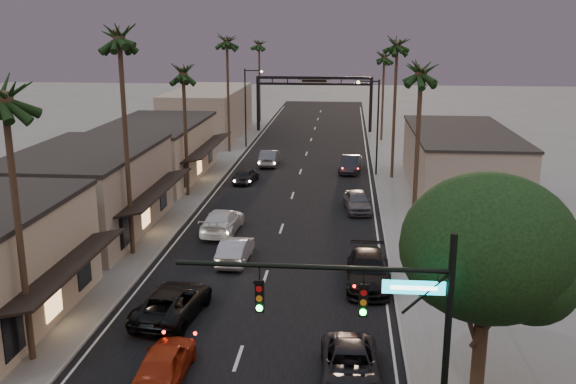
% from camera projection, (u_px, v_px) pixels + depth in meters
% --- Properties ---
extents(ground, '(200.00, 200.00, 0.00)m').
position_uv_depth(ground, '(295.00, 187.00, 56.16)').
color(ground, slate).
rests_on(ground, ground).
extents(road, '(14.00, 120.00, 0.02)m').
position_uv_depth(road, '(300.00, 174.00, 60.97)').
color(road, black).
rests_on(road, ground).
extents(sidewalk_left, '(5.00, 92.00, 0.12)m').
position_uv_depth(sidewalk_left, '(216.00, 157.00, 68.55)').
color(sidewalk_left, slate).
rests_on(sidewalk_left, ground).
extents(sidewalk_right, '(5.00, 92.00, 0.12)m').
position_uv_depth(sidewalk_right, '(395.00, 160.00, 66.86)').
color(sidewalk_right, slate).
rests_on(sidewalk_right, ground).
extents(storefront_mid, '(8.00, 14.00, 5.50)m').
position_uv_depth(storefront_mid, '(86.00, 193.00, 43.13)').
color(storefront_mid, gray).
rests_on(storefront_mid, ground).
extents(storefront_far, '(8.00, 16.00, 5.00)m').
position_uv_depth(storefront_far, '(156.00, 152.00, 58.61)').
color(storefront_far, tan).
rests_on(storefront_far, ground).
extents(storefront_dist, '(8.00, 20.00, 6.00)m').
position_uv_depth(storefront_dist, '(209.00, 113.00, 80.65)').
color(storefront_dist, gray).
rests_on(storefront_dist, ground).
extents(building_right, '(8.00, 18.00, 5.00)m').
position_uv_depth(building_right, '(460.00, 162.00, 54.28)').
color(building_right, gray).
rests_on(building_right, ground).
extents(traffic_signal, '(8.51, 0.22, 7.80)m').
position_uv_depth(traffic_signal, '(385.00, 316.00, 19.68)').
color(traffic_signal, black).
rests_on(traffic_signal, ground).
extents(corner_tree, '(6.20, 6.20, 8.80)m').
position_uv_depth(corner_tree, '(490.00, 254.00, 22.44)').
color(corner_tree, '#38281C').
rests_on(corner_tree, ground).
extents(arch, '(15.20, 0.40, 7.27)m').
position_uv_depth(arch, '(314.00, 90.00, 83.66)').
color(arch, black).
rests_on(arch, ground).
extents(streetlight_right, '(2.13, 0.30, 9.00)m').
position_uv_depth(streetlight_right, '(375.00, 119.00, 59.01)').
color(streetlight_right, black).
rests_on(streetlight_right, ground).
extents(streetlight_left, '(2.13, 0.30, 9.00)m').
position_uv_depth(streetlight_left, '(248.00, 101.00, 72.77)').
color(streetlight_left, black).
rests_on(streetlight_left, ground).
extents(palm_la, '(3.20, 3.20, 13.20)m').
position_uv_depth(palm_la, '(3.00, 88.00, 24.17)').
color(palm_la, '#38281C').
rests_on(palm_la, ground).
extents(palm_lb, '(3.20, 3.20, 15.20)m').
position_uv_depth(palm_lb, '(119.00, 31.00, 36.20)').
color(palm_lb, '#38281C').
rests_on(palm_lb, ground).
extents(palm_lc, '(3.20, 3.20, 12.20)m').
position_uv_depth(palm_lc, '(183.00, 68.00, 50.43)').
color(palm_lc, '#38281C').
rests_on(palm_lc, ground).
extents(palm_ld, '(3.20, 3.20, 14.20)m').
position_uv_depth(palm_ld, '(227.00, 38.00, 68.24)').
color(palm_ld, '#38281C').
rests_on(palm_ld, ground).
extents(palm_ra, '(3.20, 3.20, 13.20)m').
position_uv_depth(palm_ra, '(422.00, 66.00, 37.09)').
color(palm_ra, '#38281C').
rests_on(palm_ra, ground).
extents(palm_rb, '(3.20, 3.20, 14.20)m').
position_uv_depth(palm_rb, '(397.00, 41.00, 56.11)').
color(palm_rb, '#38281C').
rests_on(palm_rb, ground).
extents(palm_rc, '(3.20, 3.20, 12.20)m').
position_uv_depth(palm_rc, '(384.00, 54.00, 75.87)').
color(palm_rc, '#38281C').
rests_on(palm_rc, ground).
extents(palm_far, '(3.20, 3.20, 13.20)m').
position_uv_depth(palm_far, '(259.00, 42.00, 90.62)').
color(palm_far, '#38281C').
rests_on(palm_far, ground).
extents(oncoming_red, '(1.81, 4.44, 1.51)m').
position_uv_depth(oncoming_red, '(165.00, 361.00, 25.52)').
color(oncoming_red, '#96230A').
rests_on(oncoming_red, ground).
extents(oncoming_pickup, '(3.25, 5.88, 1.56)m').
position_uv_depth(oncoming_pickup, '(173.00, 302.00, 30.92)').
color(oncoming_pickup, black).
rests_on(oncoming_pickup, ground).
extents(oncoming_silver, '(1.70, 4.50, 1.47)m').
position_uv_depth(oncoming_silver, '(235.00, 250.00, 38.25)').
color(oncoming_silver, '#A2A2A7').
rests_on(oncoming_silver, ground).
extents(oncoming_white, '(2.49, 5.58, 1.59)m').
position_uv_depth(oncoming_white, '(222.00, 221.00, 43.70)').
color(oncoming_white, silver).
rests_on(oncoming_white, ground).
extents(oncoming_dgrey, '(2.15, 4.26, 1.39)m').
position_uv_depth(oncoming_dgrey, '(246.00, 175.00, 57.48)').
color(oncoming_dgrey, black).
rests_on(oncoming_dgrey, ground).
extents(oncoming_grey_far, '(1.72, 4.84, 1.59)m').
position_uv_depth(oncoming_grey_far, '(270.00, 158.00, 64.60)').
color(oncoming_grey_far, '#525257').
rests_on(oncoming_grey_far, ground).
extents(curbside_near, '(2.48, 5.09, 1.39)m').
position_uv_depth(curbside_near, '(350.00, 366.00, 25.26)').
color(curbside_near, black).
rests_on(curbside_near, ground).
extents(curbside_black, '(2.38, 5.73, 1.66)m').
position_uv_depth(curbside_black, '(368.00, 271.00, 34.76)').
color(curbside_black, black).
rests_on(curbside_black, ground).
extents(curbside_grey, '(2.38, 4.73, 1.54)m').
position_uv_depth(curbside_grey, '(357.00, 201.00, 48.66)').
color(curbside_grey, '#515055').
rests_on(curbside_grey, ground).
extents(curbside_far, '(2.27, 4.92, 1.56)m').
position_uv_depth(curbside_far, '(350.00, 164.00, 61.55)').
color(curbside_far, black).
rests_on(curbside_far, ground).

